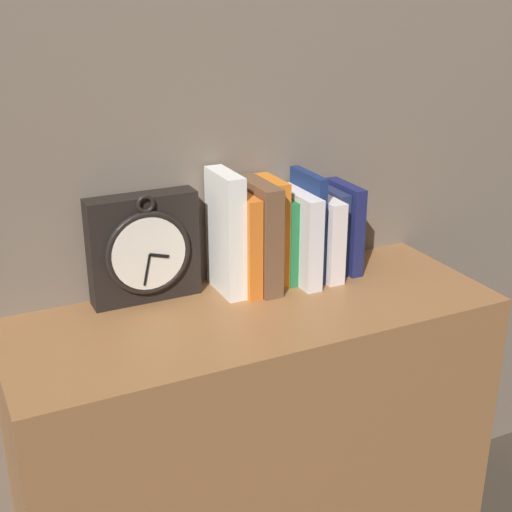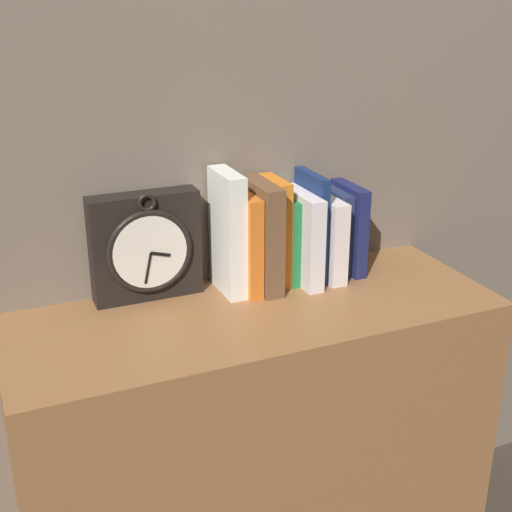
{
  "view_description": "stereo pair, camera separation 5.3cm",
  "coord_description": "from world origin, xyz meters",
  "views": [
    {
      "loc": [
        -0.56,
        -1.15,
        1.34
      ],
      "look_at": [
        0.0,
        0.0,
        0.83
      ],
      "focal_mm": 50.0,
      "sensor_mm": 36.0,
      "label": 1
    },
    {
      "loc": [
        -0.51,
        -1.18,
        1.34
      ],
      "look_at": [
        0.0,
        0.0,
        0.83
      ],
      "focal_mm": 50.0,
      "sensor_mm": 36.0,
      "label": 2
    }
  ],
  "objects": [
    {
      "name": "book_slot3_orange",
      "position": [
        0.1,
        0.12,
        0.83
      ],
      "size": [
        0.03,
        0.11,
        0.23
      ],
      "color": "orange",
      "rests_on": "bookshelf"
    },
    {
      "name": "book_slot2_brown",
      "position": [
        0.06,
        0.1,
        0.83
      ],
      "size": [
        0.04,
        0.15,
        0.23
      ],
      "color": "brown",
      "rests_on": "bookshelf"
    },
    {
      "name": "book_slot6_navy",
      "position": [
        0.18,
        0.11,
        0.84
      ],
      "size": [
        0.02,
        0.13,
        0.24
      ],
      "color": "navy",
      "rests_on": "bookshelf"
    },
    {
      "name": "book_slot1_orange",
      "position": [
        0.02,
        0.11,
        0.82
      ],
      "size": [
        0.03,
        0.14,
        0.21
      ],
      "color": "orange",
      "rests_on": "bookshelf"
    },
    {
      "name": "book_slot0_white",
      "position": [
        -0.02,
        0.11,
        0.85
      ],
      "size": [
        0.04,
        0.13,
        0.26
      ],
      "color": "white",
      "rests_on": "bookshelf"
    },
    {
      "name": "book_slot5_white",
      "position": [
        0.15,
        0.1,
        0.82
      ],
      "size": [
        0.04,
        0.16,
        0.2
      ],
      "color": "white",
      "rests_on": "bookshelf"
    },
    {
      "name": "clock",
      "position": [
        -0.18,
        0.14,
        0.83
      ],
      "size": [
        0.22,
        0.07,
        0.23
      ],
      "color": "black",
      "rests_on": "bookshelf"
    },
    {
      "name": "book_slot8_navy",
      "position": [
        0.24,
        0.12,
        0.81
      ],
      "size": [
        0.03,
        0.11,
        0.19
      ],
      "color": "navy",
      "rests_on": "bookshelf"
    },
    {
      "name": "bookshelf",
      "position": [
        0.0,
        0.0,
        0.36
      ],
      "size": [
        0.99,
        0.37,
        0.72
      ],
      "color": "#936038",
      "rests_on": "ground_plane"
    },
    {
      "name": "book_slot4_green",
      "position": [
        0.12,
        0.12,
        0.81
      ],
      "size": [
        0.02,
        0.11,
        0.19
      ],
      "color": "#1F6E3A",
      "rests_on": "bookshelf"
    },
    {
      "name": "book_slot9_navy",
      "position": [
        0.27,
        0.11,
        0.82
      ],
      "size": [
        0.03,
        0.13,
        0.2
      ],
      "color": "navy",
      "rests_on": "bookshelf"
    },
    {
      "name": "book_slot7_white",
      "position": [
        0.21,
        0.1,
        0.81
      ],
      "size": [
        0.04,
        0.15,
        0.18
      ],
      "color": "white",
      "rests_on": "bookshelf"
    }
  ]
}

